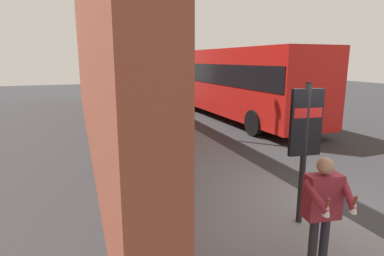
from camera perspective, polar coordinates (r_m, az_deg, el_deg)
The scene contains 13 objects.
ground at distance 11.98m, azimuth 7.42°, elevation -1.84°, with size 60.00×60.00×0.00m, color #2D2D30.
sidewalk_pavement at distance 12.90m, azimuth -7.66°, elevation -0.56°, with size 24.00×3.50×0.12m, color slate.
station_facade at distance 13.42m, azimuth -18.24°, elevation 18.49°, with size 22.00×0.65×8.99m.
bicycle_end_of_row at distance 7.00m, azimuth -7.26°, elevation -7.69°, with size 0.48×1.76×0.97m.
bicycle_beside_lamp at distance 7.90m, azimuth -7.93°, elevation -5.39°, with size 0.52×1.75×0.97m.
bicycle_by_door at distance 8.81m, azimuth -9.27°, elevation -3.59°, with size 0.64×1.72×0.97m.
bicycle_leaning_wall at distance 9.84m, azimuth -10.76°, elevation -1.97°, with size 0.48×1.76×0.97m.
transit_info_sign at distance 5.52m, azimuth 19.57°, elevation -0.62°, with size 0.15×0.56×2.40m.
city_bus at distance 15.70m, azimuth 8.29°, elevation 8.53°, with size 10.57×2.89×3.35m.
pedestrian_by_facade at distance 13.26m, azimuth -9.78°, elevation 4.31°, with size 0.62×0.27×1.62m.
pedestrian_crossing_street at distance 8.11m, azimuth -5.39°, elevation -0.65°, with size 0.32×0.59×1.58m.
tourist_with_hotdogs at distance 4.45m, azimuth 22.35°, elevation -12.42°, with size 0.58×0.60×1.57m.
street_lamp at distance 11.88m, azimuth 0.21°, elevation 14.99°, with size 0.28×0.28×5.70m.
Camera 1 is at (-4.32, 4.36, 2.87)m, focal length 29.89 mm.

